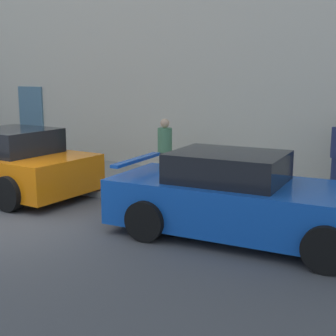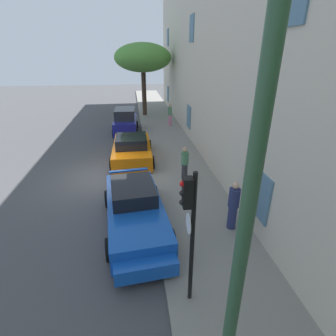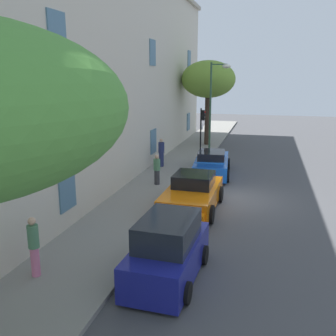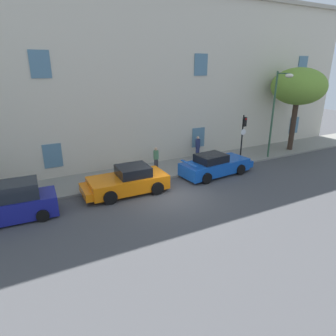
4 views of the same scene
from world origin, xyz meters
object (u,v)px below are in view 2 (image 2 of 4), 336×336
street_lamp (203,208)px  sportscar_red_lead (132,149)px  hatchback_parked (125,122)px  pedestrian_admiring (185,163)px  pedestrian_strolling (233,205)px  tree_midblock (143,58)px  sportscar_yellow_flank (136,213)px  pedestrian_bystander (170,114)px  traffic_light (190,219)px

street_lamp → sportscar_red_lead: bearing=-176.7°
hatchback_parked → pedestrian_admiring: bearing=18.4°
hatchback_parked → street_lamp: size_ratio=0.58×
street_lamp → pedestrian_admiring: street_lamp is taller
pedestrian_strolling → sportscar_red_lead: bearing=-154.7°
hatchback_parked → tree_midblock: tree_midblock is taller
sportscar_yellow_flank → pedestrian_admiring: (-3.34, 2.35, 0.30)m
tree_midblock → sportscar_red_lead: bearing=-6.7°
sportscar_yellow_flank → pedestrian_admiring: pedestrian_admiring is taller
pedestrian_bystander → traffic_light: bearing=-6.6°
pedestrian_admiring → pedestrian_bystander: size_ratio=0.90×
hatchback_parked → street_lamp: 18.10m
hatchback_parked → pedestrian_strolling: size_ratio=2.14×
sportscar_red_lead → street_lamp: (12.11, 0.70, 3.81)m
sportscar_red_lead → pedestrian_admiring: pedestrian_admiring is taller
sportscar_yellow_flank → traffic_light: 3.77m
sportscar_yellow_flank → sportscar_red_lead: bearing=-179.3°
sportscar_red_lead → sportscar_yellow_flank: (6.40, 0.07, -0.03)m
sportscar_yellow_flank → pedestrian_strolling: pedestrian_strolling is taller
sportscar_red_lead → tree_midblock: 11.90m
street_lamp → pedestrian_strolling: (-5.14, 2.58, -3.45)m
sportscar_red_lead → pedestrian_bystander: pedestrian_bystander is taller
hatchback_parked → traffic_light: bearing=6.3°
pedestrian_admiring → pedestrian_strolling: bearing=12.5°
sportscar_yellow_flank → traffic_light: bearing=20.4°
sportscar_yellow_flank → hatchback_parked: 11.98m
sportscar_red_lead → traffic_light: (9.49, 1.23, 1.80)m
sportscar_red_lead → tree_midblock: tree_midblock is taller
pedestrian_bystander → tree_midblock: bearing=-156.9°
sportscar_yellow_flank → pedestrian_admiring: 4.09m
sportscar_red_lead → traffic_light: 9.74m
traffic_light → pedestrian_bystander: bearing=173.4°
sportscar_red_lead → pedestrian_strolling: (6.97, 3.29, 0.36)m
hatchback_parked → sportscar_red_lead: bearing=4.6°
traffic_light → pedestrian_admiring: (-6.43, 1.20, -1.53)m
hatchback_parked → street_lamp: (17.68, 1.15, 3.66)m
sportscar_red_lead → street_lamp: bearing=3.3°
hatchback_parked → pedestrian_bystander: size_ratio=2.12×
sportscar_yellow_flank → tree_midblock: bearing=176.0°
street_lamp → pedestrian_admiring: bearing=169.3°
tree_midblock → pedestrian_admiring: bearing=4.7°
street_lamp → pedestrian_strolling: size_ratio=3.68×
street_lamp → pedestrian_bystander: (-18.77, 2.40, -3.43)m
hatchback_parked → pedestrian_admiring: (8.63, 2.87, 0.12)m
hatchback_parked → pedestrian_bystander: pedestrian_bystander is taller
pedestrian_admiring → traffic_light: bearing=-10.5°
traffic_light → street_lamp: bearing=-11.2°
hatchback_parked → sportscar_yellow_flank: bearing=2.5°
hatchback_parked → pedestrian_strolling: (12.54, 3.73, 0.21)m
street_lamp → pedestrian_bystander: 19.23m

